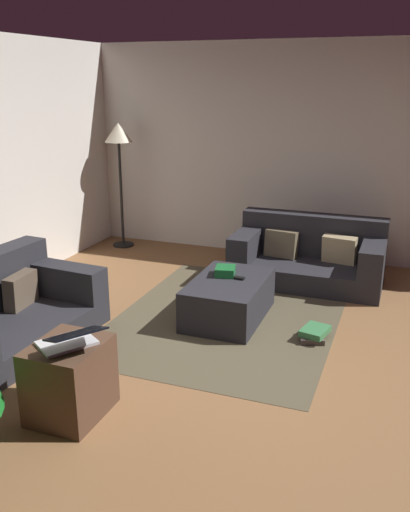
% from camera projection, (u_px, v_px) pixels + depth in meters
% --- Properties ---
extents(ground_plane, '(6.40, 6.40, 0.00)m').
position_uv_depth(ground_plane, '(265.00, 378.00, 4.21)').
color(ground_plane, brown).
extents(corner_partition, '(0.12, 6.40, 2.60)m').
position_uv_depth(corner_partition, '(335.00, 154.00, 6.61)').
color(corner_partition, silver).
rests_on(corner_partition, ground_plane).
extents(couch_right, '(0.85, 1.61, 0.71)m').
position_uv_depth(couch_right, '(309.00, 257.00, 6.15)').
color(couch_right, '#26262B').
rests_on(couch_right, ground_plane).
extents(ottoman, '(1.00, 0.64, 0.38)m').
position_uv_depth(ottoman, '(229.00, 299.00, 5.20)').
color(ottoman, '#26262B').
rests_on(ottoman, ground_plane).
extents(gift_box, '(0.24, 0.22, 0.08)m').
position_uv_depth(gift_box, '(225.00, 271.00, 5.26)').
color(gift_box, '#19662D').
rests_on(gift_box, ottoman).
extents(tv_remote, '(0.07, 0.16, 0.02)m').
position_uv_depth(tv_remote, '(236.00, 278.00, 5.17)').
color(tv_remote, black).
rests_on(tv_remote, ottoman).
extents(side_table, '(0.52, 0.44, 0.52)m').
position_uv_depth(side_table, '(70.00, 379.00, 3.68)').
color(side_table, '#4C3323').
rests_on(side_table, ground_plane).
extents(laptop, '(0.52, 0.53, 0.18)m').
position_uv_depth(laptop, '(70.00, 340.00, 3.54)').
color(laptop, silver).
rests_on(laptop, side_table).
extents(book_stack, '(0.32, 0.28, 0.11)m').
position_uv_depth(book_stack, '(313.00, 334.00, 4.80)').
color(book_stack, '#4C423D').
rests_on(book_stack, ground_plane).
extents(corner_lamp, '(0.36, 0.36, 1.62)m').
position_uv_depth(corner_lamp, '(119.00, 142.00, 7.11)').
color(corner_lamp, black).
rests_on(corner_lamp, ground_plane).
extents(area_rug, '(2.60, 2.00, 0.01)m').
position_uv_depth(area_rug, '(228.00, 317.00, 5.26)').
color(area_rug, brown).
rests_on(area_rug, ground_plane).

